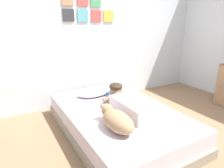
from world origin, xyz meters
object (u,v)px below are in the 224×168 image
Objects in this scene: dog at (117,120)px; coffee_cup at (108,94)px; bed at (117,120)px; person_lying at (130,102)px; pillow at (94,92)px; cell_phone at (108,107)px.

dog is 1.01m from coffee_cup.
person_lying reaches higher than bed.
bed is 0.56m from coffee_cup.
bed is 3.64× the size of dog.
coffee_cup is at bearing 66.36° from dog.
pillow reaches higher than coffee_cup.
dog is 0.57m from cell_phone.
person_lying is 0.52m from dog.
coffee_cup is (0.40, 0.92, -0.07)m from dog.
dog is (-0.21, -1.04, 0.05)m from pillow.
pillow is at bearing 95.49° from bed.
person_lying is at bearing 39.09° from dog.
bed is at bearing 146.67° from person_lying.
pillow is 0.74m from person_lying.
dog reaches higher than pillow.
cell_phone is (0.19, 0.53, -0.10)m from dog.
person_lying is (0.20, -0.71, 0.05)m from pillow.
bed is at bearing -105.13° from coffee_cup.
coffee_cup is at bearing 60.87° from cell_phone.
coffee_cup is at bearing -31.52° from pillow.
cell_phone is at bearing -92.38° from pillow.
dog is at bearing -140.91° from person_lying.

